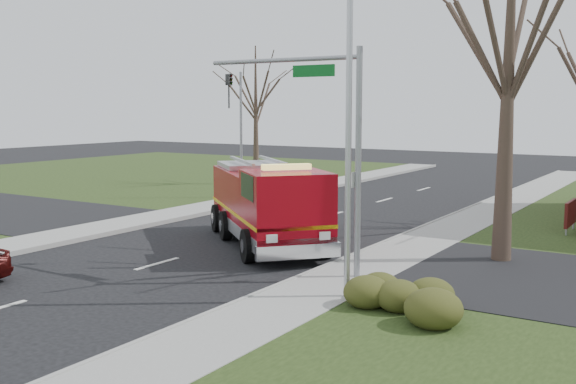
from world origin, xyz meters
The scene contains 11 objects.
ground centered at (0.00, 0.00, 0.00)m, with size 120.00×120.00×0.00m, color black.
sidewalk_right centered at (6.20, 0.00, 0.07)m, with size 2.40×80.00×0.15m, color gray.
sidewalk_left centered at (-6.20, 0.00, 0.07)m, with size 2.40×80.00×0.15m, color gray.
health_center_sign centered at (10.50, 12.50, 0.88)m, with size 0.12×2.00×1.40m.
hedge_corner centered at (9.00, -1.00, 0.58)m, with size 2.80×2.00×0.90m, color #343B15.
bare_tree_near centered at (9.50, 6.00, 7.41)m, with size 6.00×6.00×12.00m.
bare_tree_left centered at (-10.00, 20.00, 5.56)m, with size 4.50×4.50×9.00m.
traffic_signal_mast centered at (5.21, 1.50, 4.71)m, with size 5.29×0.18×6.80m.
streetlight_pole centered at (7.14, -0.50, 4.55)m, with size 1.48×0.16×8.40m.
utility_pole_far centered at (-6.80, 14.00, 3.50)m, with size 0.14×0.14×7.00m, color gray.
fire_engine centered at (1.35, 4.49, 1.46)m, with size 7.75×7.34×3.22m.
Camera 1 is at (15.08, -15.92, 5.07)m, focal length 42.00 mm.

